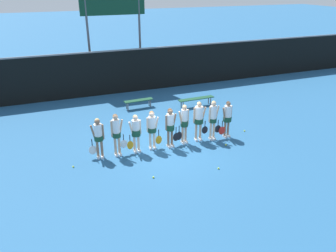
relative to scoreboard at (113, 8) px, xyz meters
The scene contains 21 objects.
ground_plane 10.35m from the scoreboard, 90.01° to the right, with size 140.00×140.00×0.00m, color #235684.
fence_windscreen 3.81m from the scoreboard, 90.09° to the right, with size 60.00×0.08×2.71m.
scoreboard is the anchor object (origin of this frame).
bench_courtside 7.60m from the scoreboard, 57.32° to the right, with size 2.13×0.43×0.47m.
bench_far 6.22m from the scoreboard, 87.47° to the right, with size 1.63×0.44×0.47m.
player_0 10.24m from the scoreboard, 107.55° to the right, with size 0.65×0.35×1.70m.
player_1 10.10m from the scoreboard, 103.25° to the right, with size 0.63×0.33×1.80m.
player_2 10.00m from the scoreboard, 98.46° to the right, with size 0.63×0.36×1.64m.
player_3 9.87m from the scoreboard, 94.04° to the right, with size 0.63×0.36×1.69m.
player_4 9.96m from the scoreboard, 89.27° to the right, with size 0.63×0.35×1.74m.
player_5 9.89m from the scoreboard, 84.93° to the right, with size 0.60×0.33×1.76m.
player_6 9.92m from the scoreboard, 80.49° to the right, with size 0.68×0.41×1.80m.
player_7 10.18m from the scoreboard, 76.96° to the right, with size 0.62×0.33×1.82m.
player_8 10.39m from the scoreboard, 72.90° to the right, with size 0.66×0.38×1.71m.
tennis_ball_0 11.34m from the scoreboard, 76.47° to the right, with size 0.07×0.07×0.07m, color #CCE033.
tennis_ball_1 9.81m from the scoreboard, 98.36° to the right, with size 0.07×0.07×0.07m, color #CCE033.
tennis_ball_2 11.33m from the scoreboard, 112.80° to the right, with size 0.07×0.07×0.07m, color #CCE033.
tennis_ball_3 10.35m from the scoreboard, 70.57° to the right, with size 0.07×0.07×0.07m, color #CCE033.
tennis_ball_4 12.31m from the scoreboard, 96.85° to the right, with size 0.07×0.07×0.07m, color #CCE033.
tennis_ball_5 12.57m from the scoreboard, 84.33° to the right, with size 0.07×0.07×0.07m, color #CCE033.
tennis_ball_6 10.99m from the scoreboard, 66.36° to the right, with size 0.07×0.07×0.07m, color #CCE033.
Camera 1 is at (-4.47, -11.61, 6.53)m, focal length 35.00 mm.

